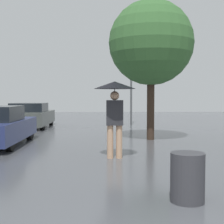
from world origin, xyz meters
name	(u,v)px	position (x,y,z in m)	size (l,w,h in m)	color
pedestrian	(115,98)	(0.59, 5.86, 1.52)	(1.06, 1.06, 1.95)	tan
parked_car_farthest	(30,116)	(-3.40, 13.96, 0.59)	(1.88, 3.94, 1.25)	#4C514C
tree	(151,43)	(2.03, 9.25, 3.48)	(3.04, 3.04, 5.01)	#38281E
street_lamp	(131,65)	(1.84, 14.96, 3.29)	(0.35, 0.35, 4.80)	#515456
trash_bin	(187,177)	(1.55, 2.55, 0.37)	(0.51, 0.51, 0.73)	#38383D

